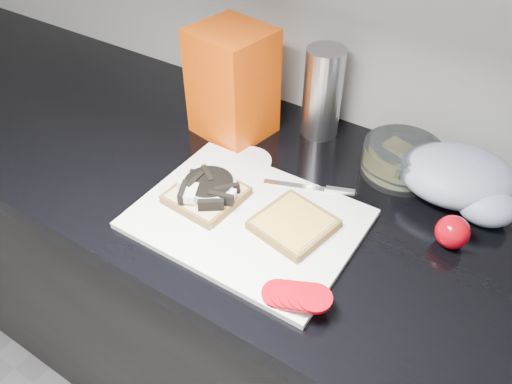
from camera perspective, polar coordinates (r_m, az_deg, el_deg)
base_cabinet at (r=1.33m, az=5.46°, el=-16.66°), size 3.50×0.60×0.86m
countertop at (r=0.98m, az=7.12°, el=-2.50°), size 3.50×0.64×0.04m
cutting_board at (r=0.92m, az=-1.01°, el=-3.08°), size 0.40×0.30×0.01m
bread_left at (r=0.95m, az=-5.63°, el=-0.09°), size 0.14×0.14×0.04m
bread_right at (r=0.90m, az=4.32°, el=-3.71°), size 0.15×0.15×0.02m
tomato_slices at (r=0.79m, az=4.63°, el=-11.74°), size 0.12×0.08×0.02m
knife at (r=0.98m, az=7.37°, el=0.41°), size 0.17×0.07×0.01m
seed_tub at (r=0.95m, az=-5.36°, el=0.24°), size 0.10×0.10×0.05m
tub_lid at (r=1.06m, az=-0.93°, el=3.54°), size 0.13×0.13×0.01m
glass_bowl at (r=1.06m, az=16.25°, el=3.59°), size 0.16×0.16×0.07m
bread_bag at (r=1.10m, az=-2.68°, el=12.32°), size 0.18×0.17×0.24m
steel_canister at (r=1.11m, az=7.61°, el=11.16°), size 0.08×0.08×0.20m
grocery_bag at (r=1.02m, az=22.47°, el=1.29°), size 0.26×0.23×0.10m
whole_tomatoes at (r=0.93m, az=21.54°, el=-4.28°), size 0.06×0.06×0.06m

